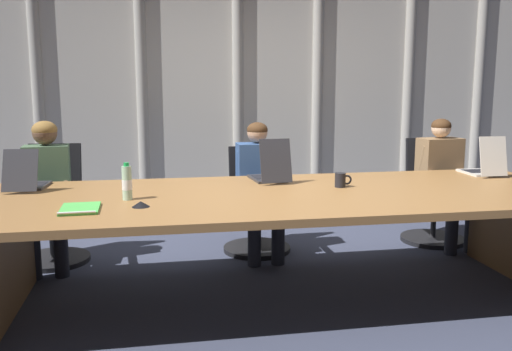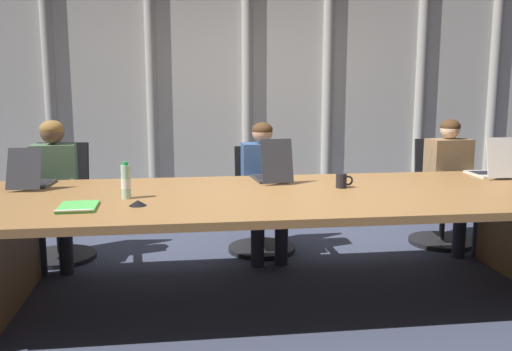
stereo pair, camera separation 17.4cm
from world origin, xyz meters
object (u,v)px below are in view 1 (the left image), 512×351
object	(u,v)px
laptop_left_end	(27,181)
person_left_end	(47,185)
laptop_center	(483,167)
water_bottle_primary	(127,183)
coffee_mug_near	(341,180)
office_chair_left_mid	(256,211)
person_center	(444,175)
office_chair_center	(432,203)
conference_mic_left_side	(141,204)
laptop_left_mid	(270,173)
spiral_notepad	(80,209)
office_chair_left_end	(53,218)
person_left_mid	(259,182)

from	to	relation	value
laptop_left_end	person_left_end	xyz separation A→B (m)	(0.03, 0.52, -0.13)
laptop_left_end	laptop_center	world-z (taller)	laptop_center
person_left_end	water_bottle_primary	world-z (taller)	person_left_end
laptop_left_end	coffee_mug_near	bearing A→B (deg)	-95.08
office_chair_left_mid	person_center	xyz separation A→B (m)	(1.73, -0.16, 0.31)
office_chair_center	water_bottle_primary	bearing A→B (deg)	-58.68
person_left_end	conference_mic_left_side	distance (m)	1.48
laptop_left_end	laptop_left_mid	world-z (taller)	laptop_left_mid
conference_mic_left_side	spiral_notepad	world-z (taller)	conference_mic_left_side
office_chair_left_end	person_left_mid	xyz separation A→B (m)	(1.74, -0.17, 0.28)
office_chair_left_end	person_left_end	distance (m)	0.35
laptop_center	person_left_end	xyz separation A→B (m)	(-3.50, 0.55, -0.13)
spiral_notepad	laptop_left_end	bearing A→B (deg)	119.05
office_chair_left_end	coffee_mug_near	xyz separation A→B (m)	(2.18, -1.01, 0.43)
office_chair_left_end	coffee_mug_near	bearing A→B (deg)	69.66
office_chair_left_end	office_chair_left_mid	bearing A→B (deg)	94.46
office_chair_left_mid	laptop_left_end	bearing A→B (deg)	-70.15
office_chair_left_end	spiral_notepad	world-z (taller)	office_chair_left_end
water_bottle_primary	spiral_notepad	distance (m)	0.38
office_chair_left_mid	office_chair_left_end	bearing A→B (deg)	-91.13
laptop_left_end	water_bottle_primary	xyz separation A→B (m)	(0.72, -0.51, 0.05)
office_chair_left_end	person_left_mid	world-z (taller)	person_left_mid
coffee_mug_near	conference_mic_left_side	bearing A→B (deg)	-164.11
water_bottle_primary	office_chair_left_end	bearing A→B (deg)	120.05
office_chair_center	spiral_notepad	world-z (taller)	office_chair_center
water_bottle_primary	conference_mic_left_side	distance (m)	0.26
person_left_end	office_chair_left_end	bearing A→B (deg)	174.80
laptop_center	office_chair_left_mid	world-z (taller)	laptop_center
office_chair_left_end	person_center	distance (m)	3.49
person_left_mid	laptop_center	bearing A→B (deg)	71.96
laptop_center	water_bottle_primary	xyz separation A→B (m)	(-2.81, -0.48, 0.05)
office_chair_center	water_bottle_primary	distance (m)	3.05
person_left_end	conference_mic_left_side	size ratio (longest dim) A/B	10.81
water_bottle_primary	person_center	bearing A→B (deg)	20.17
office_chair_left_end	water_bottle_primary	size ratio (longest dim) A/B	4.07
office_chair_left_end	office_chair_center	xyz separation A→B (m)	(3.46, -0.00, -0.00)
conference_mic_left_side	coffee_mug_near	bearing A→B (deg)	15.89
person_center	person_left_mid	bearing A→B (deg)	-95.53
office_chair_left_mid	person_left_mid	world-z (taller)	person_left_mid
person_left_mid	office_chair_left_end	bearing A→B (deg)	-96.43
laptop_center	office_chair_center	bearing A→B (deg)	5.30
laptop_center	water_bottle_primary	bearing A→B (deg)	101.45
person_left_end	office_chair_center	bearing A→B (deg)	87.29
person_center	office_chair_left_mid	bearing A→B (deg)	-100.92
office_chair_left_end	person_left_mid	distance (m)	1.77
laptop_center	office_chair_center	xyz separation A→B (m)	(-0.04, 0.71, -0.45)
laptop_left_end	water_bottle_primary	world-z (taller)	laptop_left_end
person_center	office_chair_left_end	bearing A→B (deg)	-98.38
person_center	water_bottle_primary	distance (m)	2.98
office_chair_left_mid	laptop_left_mid	bearing A→B (deg)	-2.31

